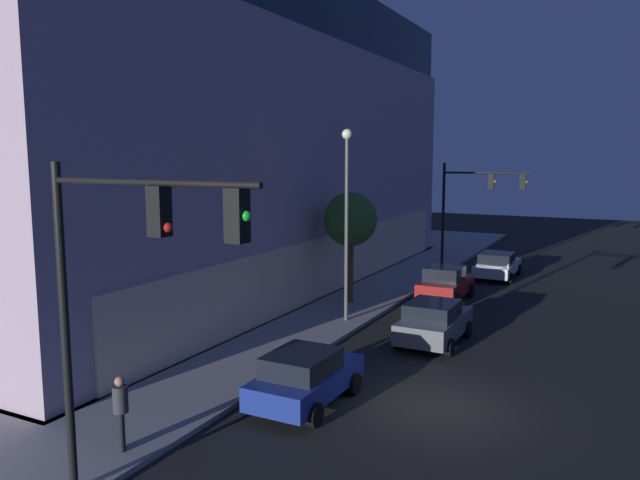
{
  "coord_description": "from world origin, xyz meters",
  "views": [
    {
      "loc": [
        -16.29,
        -4.53,
        7.1
      ],
      "look_at": [
        4.02,
        5.77,
        3.98
      ],
      "focal_mm": 34.07,
      "sensor_mm": 36.0,
      "label": 1
    }
  ],
  "objects_px": {
    "car_grey": "(434,322)",
    "car_white": "(497,265)",
    "sidewalk_tree": "(350,220)",
    "pedestrian_waiting": "(121,406)",
    "car_blue": "(305,377)",
    "car_red": "(446,284)",
    "traffic_light_far_corner": "(475,196)",
    "traffic_light_near_corner": "(125,268)",
    "modern_building": "(168,142)",
    "street_lamp_sidewalk": "(347,202)"
  },
  "relations": [
    {
      "from": "traffic_light_far_corner",
      "to": "car_blue",
      "type": "height_order",
      "value": "traffic_light_far_corner"
    },
    {
      "from": "traffic_light_near_corner",
      "to": "car_white",
      "type": "xyz_separation_m",
      "value": [
        28.0,
        -1.64,
        -4.28
      ]
    },
    {
      "from": "traffic_light_near_corner",
      "to": "sidewalk_tree",
      "type": "bearing_deg",
      "value": 10.8
    },
    {
      "from": "street_lamp_sidewalk",
      "to": "car_red",
      "type": "xyz_separation_m",
      "value": [
        5.96,
        -2.7,
        -4.35
      ]
    },
    {
      "from": "car_grey",
      "to": "traffic_light_near_corner",
      "type": "bearing_deg",
      "value": 171.99
    },
    {
      "from": "traffic_light_far_corner",
      "to": "car_red",
      "type": "xyz_separation_m",
      "value": [
        -7.6,
        -0.39,
        -3.88
      ]
    },
    {
      "from": "car_blue",
      "to": "car_grey",
      "type": "bearing_deg",
      "value": -12.59
    },
    {
      "from": "street_lamp_sidewalk",
      "to": "car_grey",
      "type": "relative_size",
      "value": 1.92
    },
    {
      "from": "street_lamp_sidewalk",
      "to": "car_white",
      "type": "xyz_separation_m",
      "value": [
        13.11,
        -3.86,
        -4.45
      ]
    },
    {
      "from": "pedestrian_waiting",
      "to": "car_grey",
      "type": "bearing_deg",
      "value": -18.88
    },
    {
      "from": "car_white",
      "to": "sidewalk_tree",
      "type": "bearing_deg",
      "value": 153.09
    },
    {
      "from": "sidewalk_tree",
      "to": "car_red",
      "type": "distance_m",
      "value": 5.83
    },
    {
      "from": "modern_building",
      "to": "traffic_light_far_corner",
      "type": "height_order",
      "value": "modern_building"
    },
    {
      "from": "pedestrian_waiting",
      "to": "car_red",
      "type": "distance_m",
      "value": 19.2
    },
    {
      "from": "street_lamp_sidewalk",
      "to": "car_grey",
      "type": "distance_m",
      "value": 6.13
    },
    {
      "from": "traffic_light_near_corner",
      "to": "street_lamp_sidewalk",
      "type": "distance_m",
      "value": 15.05
    },
    {
      "from": "modern_building",
      "to": "car_grey",
      "type": "distance_m",
      "value": 20.0
    },
    {
      "from": "sidewalk_tree",
      "to": "modern_building",
      "type": "bearing_deg",
      "value": 82.39
    },
    {
      "from": "street_lamp_sidewalk",
      "to": "car_blue",
      "type": "bearing_deg",
      "value": -163.27
    },
    {
      "from": "pedestrian_waiting",
      "to": "car_red",
      "type": "bearing_deg",
      "value": -7.89
    },
    {
      "from": "traffic_light_far_corner",
      "to": "pedestrian_waiting",
      "type": "xyz_separation_m",
      "value": [
        -26.62,
        2.25,
        -3.52
      ]
    },
    {
      "from": "modern_building",
      "to": "car_red",
      "type": "relative_size",
      "value": 8.6
    },
    {
      "from": "traffic_light_far_corner",
      "to": "car_red",
      "type": "relative_size",
      "value": 1.59
    },
    {
      "from": "car_red",
      "to": "street_lamp_sidewalk",
      "type": "bearing_deg",
      "value": 155.64
    },
    {
      "from": "car_blue",
      "to": "car_red",
      "type": "height_order",
      "value": "car_red"
    },
    {
      "from": "car_blue",
      "to": "car_grey",
      "type": "relative_size",
      "value": 0.97
    },
    {
      "from": "car_white",
      "to": "pedestrian_waiting",
      "type": "bearing_deg",
      "value": 171.74
    },
    {
      "from": "traffic_light_near_corner",
      "to": "car_blue",
      "type": "height_order",
      "value": "traffic_light_near_corner"
    },
    {
      "from": "modern_building",
      "to": "sidewalk_tree",
      "type": "relative_size",
      "value": 6.71
    },
    {
      "from": "traffic_light_far_corner",
      "to": "street_lamp_sidewalk",
      "type": "distance_m",
      "value": 13.77
    },
    {
      "from": "car_blue",
      "to": "car_red",
      "type": "relative_size",
      "value": 0.99
    },
    {
      "from": "car_red",
      "to": "car_white",
      "type": "height_order",
      "value": "car_red"
    },
    {
      "from": "traffic_light_near_corner",
      "to": "car_white",
      "type": "height_order",
      "value": "traffic_light_near_corner"
    },
    {
      "from": "sidewalk_tree",
      "to": "pedestrian_waiting",
      "type": "height_order",
      "value": "sidewalk_tree"
    },
    {
      "from": "street_lamp_sidewalk",
      "to": "sidewalk_tree",
      "type": "xyz_separation_m",
      "value": [
        3.11,
        1.21,
        -1.11
      ]
    },
    {
      "from": "modern_building",
      "to": "car_red",
      "type": "xyz_separation_m",
      "value": [
        1.2,
        -16.29,
        -7.09
      ]
    },
    {
      "from": "traffic_light_near_corner",
      "to": "car_white",
      "type": "bearing_deg",
      "value": -3.35
    },
    {
      "from": "car_grey",
      "to": "car_red",
      "type": "relative_size",
      "value": 1.02
    },
    {
      "from": "car_grey",
      "to": "car_red",
      "type": "xyz_separation_m",
      "value": [
        7.02,
        1.47,
        0.03
      ]
    },
    {
      "from": "car_grey",
      "to": "traffic_light_far_corner",
      "type": "bearing_deg",
      "value": 7.23
    },
    {
      "from": "car_grey",
      "to": "car_white",
      "type": "bearing_deg",
      "value": 1.23
    },
    {
      "from": "sidewalk_tree",
      "to": "car_red",
      "type": "relative_size",
      "value": 1.28
    },
    {
      "from": "pedestrian_waiting",
      "to": "car_white",
      "type": "relative_size",
      "value": 0.38
    },
    {
      "from": "traffic_light_near_corner",
      "to": "street_lamp_sidewalk",
      "type": "xyz_separation_m",
      "value": [
        14.89,
        2.22,
        0.17
      ]
    },
    {
      "from": "sidewalk_tree",
      "to": "car_grey",
      "type": "relative_size",
      "value": 1.26
    },
    {
      "from": "sidewalk_tree",
      "to": "pedestrian_waiting",
      "type": "relative_size",
      "value": 2.9
    },
    {
      "from": "traffic_light_near_corner",
      "to": "traffic_light_far_corner",
      "type": "height_order",
      "value": "traffic_light_near_corner"
    },
    {
      "from": "sidewalk_tree",
      "to": "car_white",
      "type": "distance_m",
      "value": 11.7
    },
    {
      "from": "traffic_light_far_corner",
      "to": "traffic_light_near_corner",
      "type": "bearing_deg",
      "value": 179.82
    },
    {
      "from": "traffic_light_far_corner",
      "to": "pedestrian_waiting",
      "type": "distance_m",
      "value": 26.94
    }
  ]
}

